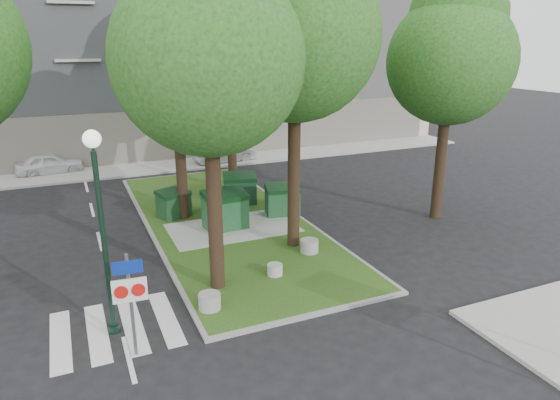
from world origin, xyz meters
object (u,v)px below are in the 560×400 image
tree_median_near_right (297,18)px  dumpster_b (225,210)px  car_silver (225,153)px  dumpster_a (174,204)px  bollard_mid (275,270)px  tree_median_far (229,16)px  litter_bin (235,179)px  dumpster_c (240,189)px  car_white (50,164)px  tree_median_near_left (210,40)px  tree_street_right (453,48)px  street_lamp (100,211)px  bollard_right (309,246)px  dumpster_d (282,200)px  tree_median_mid (176,49)px  traffic_sign_pole (130,292)px

tree_median_near_right → dumpster_b: tree_median_near_right is taller
tree_median_near_right → car_silver: tree_median_near_right is taller
dumpster_a → bollard_mid: dumpster_a is taller
tree_median_far → litter_bin: 7.91m
bollard_mid → dumpster_c: bearing=79.0°
dumpster_b → car_white: 13.91m
tree_median_near_left → tree_street_right: tree_median_near_left is taller
car_white → bollard_mid: bearing=-163.8°
tree_street_right → street_lamp: tree_street_right is taller
dumpster_c → litter_bin: (0.72, 2.77, -0.35)m
dumpster_b → bollard_right: (1.99, -3.50, -0.51)m
dumpster_c → dumpster_d: 2.50m
dumpster_a → tree_median_near_right: bearing=-75.6°
car_white → car_silver: (9.93, -1.34, 0.02)m
tree_median_near_right → dumpster_d: 7.94m
tree_median_far → dumpster_a: bearing=-142.7°
tree_median_near_right → car_white: 18.60m
tree_median_mid → traffic_sign_pole: 10.92m
tree_median_mid → tree_median_far: tree_median_far is taller
tree_median_far → car_white: (-8.46, 7.44, -7.71)m
tree_median_mid → dumpster_d: (3.91, -1.33, -6.22)m
dumpster_c → bollard_right: (0.39, -6.29, -0.44)m
tree_median_far → traffic_sign_pole: 15.16m
bollard_mid → bollard_right: bearing=32.3°
bollard_right → bollard_mid: bollard_right is taller
dumpster_a → car_silver: 10.23m
tree_median_near_right → tree_median_far: 7.51m
dumpster_c → street_lamp: size_ratio=0.32×
tree_median_near_left → car_silver: (5.17, 15.60, -6.69)m
tree_median_far → car_silver: (1.47, 6.10, -7.69)m
street_lamp → tree_median_near_right: bearing=25.3°
tree_median_near_left → car_white: size_ratio=2.93×
tree_median_mid → street_lamp: (-3.77, -7.70, -3.61)m
dumpster_b → car_white: dumpster_b is taller
dumpster_c → street_lamp: 11.11m
dumpster_b → dumpster_a: bearing=122.6°
litter_bin → car_white: size_ratio=0.18×
dumpster_b → litter_bin: (2.32, 5.57, -0.42)m
dumpster_c → car_silver: dumpster_c is taller
tree_median_mid → bollard_right: bearing=-59.7°
traffic_sign_pole → bollard_mid: bearing=32.3°
car_silver → tree_median_near_right: bearing=167.0°
dumpster_b → bollard_mid: 4.69m
tree_median_near_left → bollard_right: tree_median_near_left is taller
dumpster_d → tree_median_mid: bearing=173.2°
tree_street_right → bollard_mid: (-8.68, -2.55, -6.69)m
dumpster_a → car_silver: dumpster_a is taller
dumpster_b → bollard_mid: (0.15, -4.66, -0.57)m
tree_median_far → bollard_mid: (-1.88, -9.55, -8.02)m
litter_bin → tree_median_near_right: bearing=-93.4°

